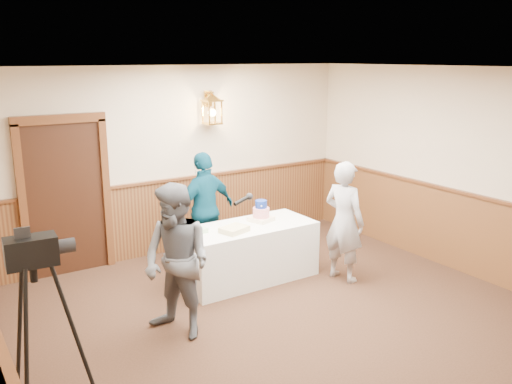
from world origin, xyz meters
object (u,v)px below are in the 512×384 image
Objects in this scene: sheet_cake_yellow at (234,229)px; baker at (344,221)px; tiered_cake at (261,213)px; sheet_cake_green at (195,231)px; interviewer at (177,262)px; tv_camera_rig at (41,340)px; assistant_p at (205,209)px; display_table at (248,252)px.

sheet_cake_yellow is 1.46m from baker.
sheet_cake_green is at bearing 178.91° from tiered_cake.
interviewer reaches higher than baker.
tv_camera_rig reaches higher than sheet_cake_green.
tv_camera_rig is (-1.51, -0.67, -0.12)m from interviewer.
tv_camera_rig is at bearing -89.18° from interviewer.
tiered_cake is 0.22× the size of baker.
sheet_cake_yellow is at bearing 75.30° from assistant_p.
tiered_cake is 1.36× the size of sheet_cake_green.
baker is at bearing 120.62° from assistant_p.
tiered_cake is 0.21× the size of assistant_p.
sheet_cake_yellow is 0.49m from sheet_cake_green.
tiered_cake is 0.59m from sheet_cake_yellow.
assistant_p reaches higher than tiered_cake.
display_table is 1.14× the size of tv_camera_rig.
assistant_p is (-0.22, 0.77, 0.45)m from display_table.
tv_camera_rig is at bearing -152.34° from display_table.
tiered_cake is 1.93m from interviewer.
tv_camera_rig reaches higher than tiered_cake.
interviewer reaches higher than tv_camera_rig.
display_table is at bearing 98.54° from interviewer.
tiered_cake is at bearing -1.09° from sheet_cake_green.
interviewer is (-1.68, -0.95, -0.03)m from tiered_cake.
interviewer is at bearing -148.49° from display_table.
sheet_cake_yellow is 0.20× the size of assistant_p.
display_table is 5.37× the size of sheet_cake_yellow.
interviewer is at bearing 43.30° from assistant_p.
baker is 1.95m from assistant_p.
assistant_p reaches higher than baker.
baker is at bearing -23.92° from sheet_cake_green.
interviewer is at bearing -125.84° from sheet_cake_green.
interviewer is (-0.70, -0.97, 0.05)m from sheet_cake_green.
baker is (1.06, -0.69, 0.43)m from display_table.
interviewer is at bearing -150.54° from tiered_cake.
tiered_cake reaches higher than sheet_cake_green.
tiered_cake reaches higher than sheet_cake_yellow.
display_table is 1.11× the size of baker.
display_table is 1.73m from interviewer.
baker is at bearing -22.46° from sheet_cake_yellow.
interviewer is at bearing 80.99° from baker.
sheet_cake_yellow is at bearing 31.76° from tv_camera_rig.
baker reaches higher than sheet_cake_yellow.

